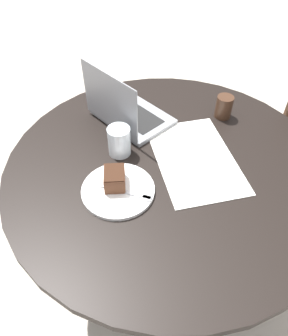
# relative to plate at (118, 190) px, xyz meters

# --- Properties ---
(ground_plane) EXTENTS (12.00, 12.00, 0.00)m
(ground_plane) POSITION_rel_plate_xyz_m (0.03, -0.21, -0.76)
(ground_plane) COLOR #B7AD9E
(dining_table) EXTENTS (1.12, 1.12, 0.75)m
(dining_table) POSITION_rel_plate_xyz_m (0.03, -0.21, -0.15)
(dining_table) COLOR black
(dining_table) RESTS_ON ground_plane
(paper_document) EXTENTS (0.46, 0.36, 0.00)m
(paper_document) POSITION_rel_plate_xyz_m (0.01, -0.30, -0.00)
(paper_document) COLOR white
(paper_document) RESTS_ON dining_table
(plate) EXTENTS (0.23, 0.23, 0.01)m
(plate) POSITION_rel_plate_xyz_m (0.00, 0.00, 0.00)
(plate) COLOR white
(plate) RESTS_ON dining_table
(cake_slice) EXTENTS (0.10, 0.09, 0.06)m
(cake_slice) POSITION_rel_plate_xyz_m (0.02, -0.00, 0.03)
(cake_slice) COLOR brown
(cake_slice) RESTS_ON plate
(fork) EXTENTS (0.14, 0.13, 0.00)m
(fork) POSITION_rel_plate_xyz_m (-0.04, -0.03, 0.01)
(fork) COLOR silver
(fork) RESTS_ON plate
(coffee_glass) EXTENTS (0.06, 0.06, 0.09)m
(coffee_glass) POSITION_rel_plate_xyz_m (0.16, -0.54, 0.04)
(coffee_glass) COLOR #3D2619
(coffee_glass) RESTS_ON dining_table
(water_glass) EXTENTS (0.08, 0.08, 0.11)m
(water_glass) POSITION_rel_plate_xyz_m (0.16, -0.08, 0.05)
(water_glass) COLOR silver
(water_glass) RESTS_ON dining_table
(laptop) EXTENTS (0.34, 0.28, 0.24)m
(laptop) POSITION_rel_plate_xyz_m (0.31, -0.19, 0.04)
(laptop) COLOR gray
(laptop) RESTS_ON dining_table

